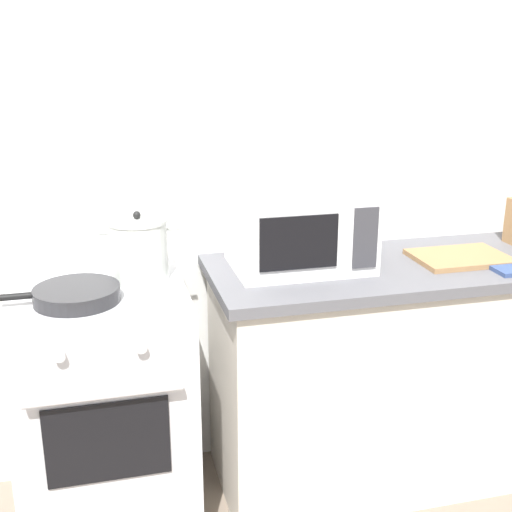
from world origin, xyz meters
The scene contains 8 objects.
back_wall centered at (0.30, 0.97, 1.25)m, with size 4.40×0.10×2.50m, color silver.
lower_cabinet_right centered at (0.90, 0.62, 0.44)m, with size 1.64×0.56×0.88m, color beige.
countertop_right centered at (0.90, 0.62, 0.90)m, with size 1.70×0.60×0.04m, color #59595E.
stove centered at (-0.35, 0.60, 0.46)m, with size 0.60×0.64×0.92m.
stock_pot centered at (-0.20, 0.68, 1.03)m, with size 0.29×0.21×0.25m.
frying_pan centered at (-0.42, 0.51, 0.95)m, with size 0.48×0.28×0.05m.
microwave centered at (0.39, 0.68, 1.07)m, with size 0.50×0.37×0.30m.
cutting_board centered at (1.03, 0.60, 0.93)m, with size 0.36×0.26×0.02m, color #997047.
Camera 1 is at (-0.33, -1.56, 1.71)m, focal length 46.11 mm.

